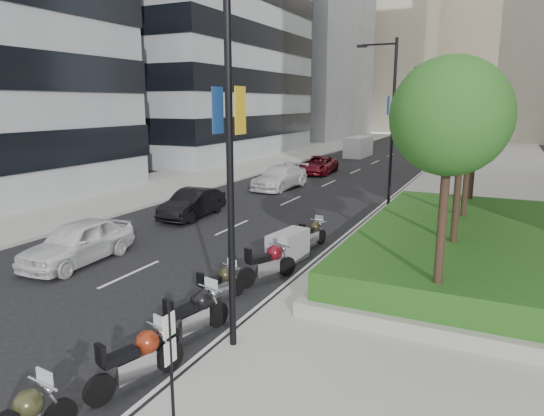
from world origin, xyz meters
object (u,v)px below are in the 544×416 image
Objects in this scene: parking_sign at (171,357)px; motorcycle_3 at (220,285)px; delivery_van at (358,148)px; lamp_post_1 at (390,116)px; car_c at (280,177)px; motorcycle_1 at (138,359)px; car_d at (318,165)px; motorcycle_2 at (195,314)px; car_b at (192,204)px; car_a at (78,242)px; motorcycle_5 at (288,247)px; motorcycle_4 at (268,263)px; lamp_post_0 at (223,135)px; lamp_post_2 at (435,111)px; motorcycle_6 at (312,234)px.

motorcycle_3 is at bearing 113.16° from parking_sign.
parking_sign reaches higher than delivery_van.
lamp_post_1 is 9.74m from car_c.
motorcycle_1 is 31.26m from car_d.
car_d is at bearing 26.58° from motorcycle_2.
parking_sign reaches higher than car_b.
parking_sign is at bearing -37.79° from car_a.
car_d reaches higher than motorcycle_5.
motorcycle_4 is at bearing -78.42° from delivery_van.
lamp_post_0 reaches higher than motorcycle_1.
motorcycle_3 is at bearing -67.02° from car_c.
lamp_post_1 is 1.73× the size of car_d.
parking_sign reaches higher than motorcycle_1.
lamp_post_2 reaches higher than parking_sign.
car_d is (0.11, 25.10, -0.06)m from car_a.
car_b is at bearing -95.71° from car_d.
motorcycle_2 is at bearing -154.79° from motorcycle_4.
parking_sign is 11.73m from motorcycle_6.
car_a reaches higher than car_d.
car_a reaches higher than motorcycle_6.
lamp_post_0 reaches higher than car_d.
car_b is at bearing -109.39° from lamp_post_2.
motorcycle_4 is at bearing -94.74° from lamp_post_1.
lamp_post_2 is 2.04× the size of car_b.
lamp_post_2 is 3.83× the size of motorcycle_2.
motorcycle_5 is 0.45× the size of car_b.
car_a is 0.91× the size of delivery_van.
lamp_post_0 is 4.74m from parking_sign.
motorcycle_1 is 9.05m from car_a.
lamp_post_1 reaches higher than car_b.
lamp_post_0 is 17.00m from lamp_post_1.
car_b is at bearing 67.38° from motorcycle_5.
motorcycle_2 reaches higher than motorcycle_1.
motorcycle_1 is 8.66m from motorcycle_5.
car_a is 17.39m from car_c.
motorcycle_4 reaches higher than motorcycle_6.
motorcycle_3 is 0.90× the size of motorcycle_4.
lamp_post_2 reaches higher than delivery_van.
lamp_post_0 reaches higher than car_c.
motorcycle_2 is 1.11× the size of motorcycle_6.
lamp_post_2 reaches higher than motorcycle_5.
motorcycle_2 is 1.05× the size of motorcycle_4.
parking_sign reaches higher than motorcycle_3.
car_a reaches higher than motorcycle_1.
car_a is at bearing 79.36° from motorcycle_2.
car_b is at bearing 89.49° from car_a.
car_b is at bearing 83.59° from motorcycle_6.
lamp_post_2 is at bearing 64.75° from car_c.
motorcycle_4 is at bearing -63.02° from car_c.
car_b is at bearing 73.39° from motorcycle_4.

